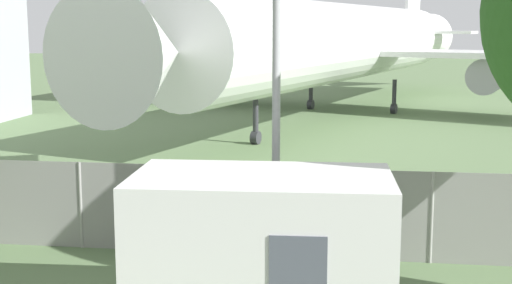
% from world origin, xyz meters
% --- Properties ---
extents(perimeter_fence, '(56.07, 0.07, 1.95)m').
position_xyz_m(perimeter_fence, '(0.00, 10.04, 0.98)').
color(perimeter_fence, gray).
rests_on(perimeter_fence, ground).
extents(airplane, '(35.07, 43.31, 12.49)m').
position_xyz_m(airplane, '(2.87, 35.83, 4.00)').
color(airplane, white).
rests_on(airplane, ground).
extents(portable_cabin, '(4.25, 2.55, 2.58)m').
position_xyz_m(portable_cabin, '(2.02, 6.28, 1.29)').
color(portable_cabin, silver).
rests_on(portable_cabin, ground).
extents(light_mast, '(0.44, 0.44, 8.18)m').
position_xyz_m(light_mast, '(1.97, 8.79, 4.97)').
color(light_mast, '#99999E').
rests_on(light_mast, ground).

